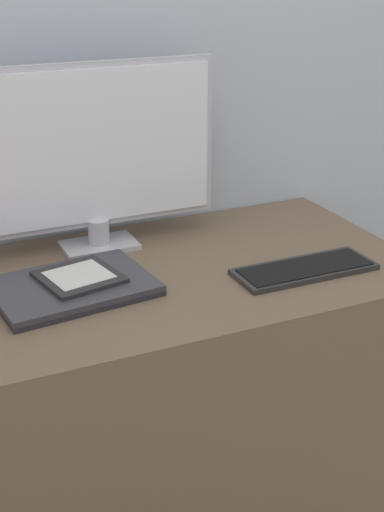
{
  "coord_description": "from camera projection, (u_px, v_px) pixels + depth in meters",
  "views": [
    {
      "loc": [
        -0.51,
        -1.09,
        1.37
      ],
      "look_at": [
        0.06,
        0.16,
        0.78
      ],
      "focal_mm": 50.0,
      "sensor_mm": 36.0,
      "label": 1
    }
  ],
  "objects": [
    {
      "name": "wall_back",
      "position": [
        94.0,
        29.0,
        1.66
      ],
      "size": [
        3.6,
        0.05,
        2.4
      ],
      "color": "#B2BCC6",
      "rests_on": "ground_plane"
    },
    {
      "name": "desk",
      "position": [
        155.0,
        409.0,
        1.71
      ],
      "size": [
        1.18,
        0.62,
        0.72
      ],
      "color": "brown",
      "rests_on": "ground_plane"
    },
    {
      "name": "monitor",
      "position": [
        94.0,
        154.0,
        1.61
      ],
      "size": [
        0.59,
        0.11,
        0.43
      ],
      "color": "#B7B7BC",
      "rests_on": "desk"
    },
    {
      "name": "keyboard",
      "position": [
        305.0,
        269.0,
        1.57
      ],
      "size": [
        0.32,
        0.12,
        0.01
      ],
      "color": "#282828",
      "rests_on": "desk"
    },
    {
      "name": "laptop",
      "position": [
        72.0,
        287.0,
        1.48
      ],
      "size": [
        0.34,
        0.26,
        0.02
      ],
      "color": "#232328",
      "rests_on": "desk"
    },
    {
      "name": "ereader",
      "position": [
        79.0,
        277.0,
        1.48
      ],
      "size": [
        0.18,
        0.18,
        0.01
      ],
      "color": "black",
      "rests_on": "laptop"
    }
  ]
}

